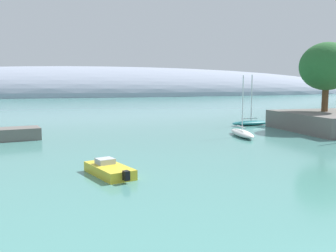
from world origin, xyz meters
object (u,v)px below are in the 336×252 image
sailboat_white_near_shore (242,133)px  sailboat_teal_mid_mooring (251,122)px  tree_clump_shore (327,67)px  motorboat_yellow_foreground (109,170)px

sailboat_white_near_shore → sailboat_teal_mid_mooring: (6.84, 10.43, -0.02)m
tree_clump_shore → sailboat_teal_mid_mooring: bearing=138.7°
motorboat_yellow_foreground → sailboat_white_near_shore: bearing=-69.1°
sailboat_teal_mid_mooring → motorboat_yellow_foreground: 35.06m
tree_clump_shore → sailboat_teal_mid_mooring: 13.27m
tree_clump_shore → sailboat_white_near_shore: (-14.61, -3.60, -8.29)m
sailboat_white_near_shore → motorboat_yellow_foreground: size_ratio=1.41×
sailboat_white_near_shore → tree_clump_shore: bearing=112.1°
tree_clump_shore → sailboat_white_near_shore: size_ratio=1.30×
sailboat_teal_mid_mooring → motorboat_yellow_foreground: (-24.66, -24.92, -0.03)m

